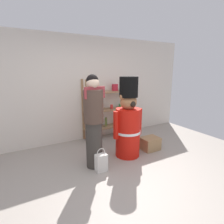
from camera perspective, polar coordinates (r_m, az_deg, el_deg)
name	(u,v)px	position (r m, az deg, el deg)	size (l,w,h in m)	color
ground_plane	(126,181)	(3.21, 4.41, -20.73)	(6.40, 6.40, 0.00)	#9E9389
back_wall	(79,90)	(4.68, -10.39, 6.93)	(6.40, 0.12, 2.60)	silver
merchandise_shelf	(106,109)	(4.82, -1.85, 1.07)	(1.23, 0.35, 1.57)	#93704C
teddy_bear_guard	(128,123)	(3.77, 5.03, -3.30)	(0.68, 0.53, 1.65)	red
person_shopper	(94,121)	(3.29, -5.75, -2.77)	(0.37, 0.35, 1.71)	#38332D
shopping_bag	(101,162)	(3.39, -3.38, -15.48)	(0.21, 0.14, 0.44)	silver
display_crate	(150,143)	(4.31, 11.86, -9.62)	(0.41, 0.33, 0.28)	#9E7A51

